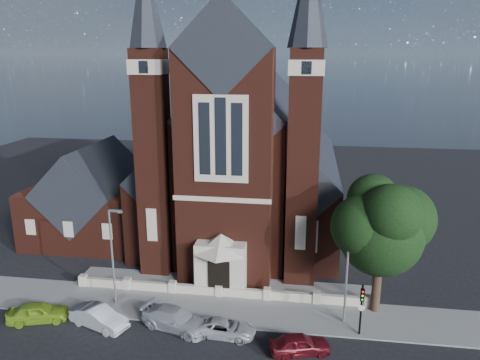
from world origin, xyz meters
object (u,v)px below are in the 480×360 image
object	(u,v)px
church	(246,158)
car_silver_a	(99,317)
street_tree	(383,230)
car_lime_van	(38,312)
car_white_suv	(225,328)
car_dark_red	(300,344)
car_silver_b	(176,319)
parish_hall	(95,201)
traffic_signal	(362,304)
street_lamp_left	(113,252)
street_lamp_right	(348,267)

from	to	relation	value
church	car_silver_a	bearing A→B (deg)	-109.72
street_tree	car_lime_van	size ratio (longest dim) A/B	2.43
car_white_suv	car_dark_red	distance (m)	5.48
car_lime_van	car_white_suv	world-z (taller)	car_lime_van
car_lime_van	car_dark_red	xyz separation A→B (m)	(19.59, -1.08, -0.05)
street_tree	car_silver_b	bearing A→B (deg)	-163.80
parish_hall	traffic_signal	distance (m)	31.20
street_tree	traffic_signal	distance (m)	5.70
parish_hall	street_tree	xyz separation A→B (m)	(28.60, -12.29, 2.95)
parish_hall	traffic_signal	xyz separation A→B (m)	(27.00, -15.57, -1.43)
car_silver_b	car_white_suv	bearing A→B (deg)	-76.32
street_lamp_left	car_dark_red	world-z (taller)	street_lamp_left
church	street_tree	distance (m)	21.38
street_tree	car_silver_b	distance (m)	16.66
parish_hall	traffic_signal	bearing A→B (deg)	-29.98
car_silver_a	church	bearing A→B (deg)	0.00
church	car_silver_a	xyz separation A→B (m)	(-7.93, -22.13, -7.42)
street_tree	car_silver_a	size ratio (longest dim) A/B	2.31
traffic_signal	car_lime_van	distance (m)	23.91
street_lamp_left	street_tree	bearing A→B (deg)	4.76
parish_hall	car_white_suv	bearing A→B (deg)	-44.10
traffic_signal	car_silver_b	size ratio (longest dim) A/B	0.75
parish_hall	car_dark_red	bearing A→B (deg)	-38.66
street_lamp_left	street_lamp_right	xyz separation A→B (m)	(18.00, 0.00, 0.00)
street_lamp_left	car_white_suv	xyz separation A→B (m)	(9.40, -2.94, -3.99)
street_lamp_right	car_silver_a	bearing A→B (deg)	-169.98
traffic_signal	church	bearing A→B (deg)	118.20
street_lamp_left	traffic_signal	size ratio (longest dim) A/B	2.02
car_dark_red	church	bearing A→B (deg)	-0.23
car_lime_van	car_dark_red	world-z (taller)	car_lime_van
car_silver_a	car_silver_b	xyz separation A→B (m)	(5.68, 0.58, 0.01)
parish_hall	car_white_suv	size ratio (longest dim) A/B	2.78
church	car_white_suv	distance (m)	23.21
street_tree	car_silver_b	xyz separation A→B (m)	(-14.85, -4.32, -6.19)
street_tree	street_lamp_left	world-z (taller)	street_tree
car_silver_b	street_lamp_right	bearing A→B (deg)	-59.27
street_tree	traffic_signal	xyz separation A→B (m)	(-1.60, -3.28, -4.38)
car_silver_a	car_white_suv	distance (m)	9.42
car_silver_b	car_white_suv	xyz separation A→B (m)	(3.74, -0.34, -0.16)
street_lamp_right	car_dark_red	world-z (taller)	street_lamp_right
traffic_signal	car_silver_a	bearing A→B (deg)	-175.14
parish_hall	street_tree	world-z (taller)	street_tree
traffic_signal	car_silver_b	distance (m)	13.42
car_silver_a	car_dark_red	xyz separation A→B (m)	(14.74, -1.06, -0.06)
street_lamp_right	car_silver_a	xyz separation A→B (m)	(-18.02, -3.19, -3.84)
street_lamp_right	traffic_signal	bearing A→B (deg)	-59.99
street_lamp_right	car_silver_b	distance (m)	13.19
street_lamp_right	car_dark_red	distance (m)	6.63
church	car_white_suv	xyz separation A→B (m)	(1.49, -21.89, -7.58)
traffic_signal	street_lamp_left	bearing A→B (deg)	175.24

